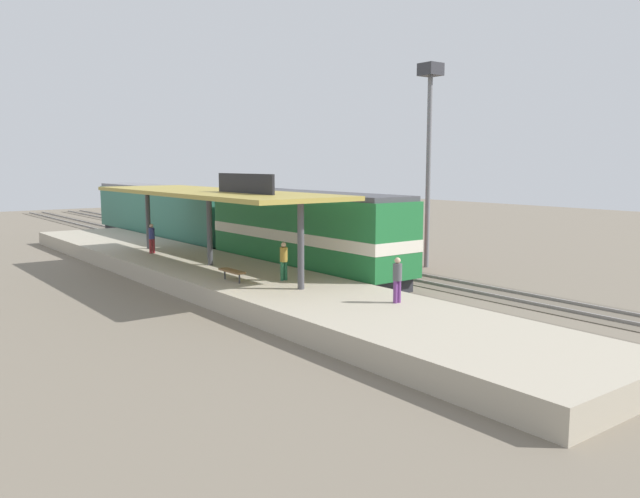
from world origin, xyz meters
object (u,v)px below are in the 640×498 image
passenger_carriage_single (164,214)px  person_waiting (397,278)px  person_boarding (152,237)px  person_walking (284,259)px  platform_bench (232,271)px  light_mast (429,122)px  freight_car (330,230)px  locomotive (304,233)px

passenger_carriage_single → person_waiting: size_ratio=11.70×
passenger_carriage_single → person_boarding: size_ratio=11.70×
person_waiting → person_walking: (-0.77, 6.38, 0.00)m
platform_bench → person_walking: person_walking is taller
platform_bench → light_mast: light_mast is taller
light_mast → person_walking: bearing=-167.8°
platform_bench → person_waiting: (2.72, -7.58, 0.51)m
freight_car → person_walking: size_ratio=7.02×
locomotive → person_waiting: bearing=-107.4°
person_walking → person_boarding: size_ratio=1.00×
light_mast → person_boarding: size_ratio=6.84×
locomotive → passenger_carriage_single: 18.00m
light_mast → person_boarding: 17.31m
platform_bench → passenger_carriage_single: size_ratio=0.08×
platform_bench → passenger_carriage_single: bearing=73.9°
locomotive → freight_car: size_ratio=1.20×
locomotive → freight_car: bearing=38.7°
locomotive → passenger_carriage_single: size_ratio=0.72×
locomotive → freight_car: 5.91m
locomotive → light_mast: 9.95m
platform_bench → passenger_carriage_single: (6.00, 20.86, 0.97)m
passenger_carriage_single → person_boarding: passenger_carriage_single is taller
passenger_carriage_single → person_waiting: bearing=-96.6°
freight_car → person_boarding: freight_car is taller
passenger_carriage_single → freight_car: bearing=-72.2°
platform_bench → person_waiting: bearing=-70.3°
freight_car → light_mast: size_ratio=1.03×
platform_bench → freight_car: freight_car is taller
light_mast → person_boarding: (-13.07, 9.26, -6.54)m
freight_car → person_walking: 11.60m
locomotive → person_boarding: bearing=124.2°
freight_car → locomotive: bearing=-141.3°
person_boarding → light_mast: bearing=-35.3°
freight_car → light_mast: light_mast is taller
light_mast → passenger_carriage_single: bearing=111.8°
locomotive → light_mast: size_ratio=1.23×
person_waiting → freight_car: bearing=60.8°
platform_bench → person_boarding: size_ratio=0.99×
platform_bench → light_mast: size_ratio=0.15×
person_boarding → freight_car: bearing=-22.5°
person_boarding → passenger_carriage_single: bearing=62.8°
locomotive → passenger_carriage_single: locomotive is taller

